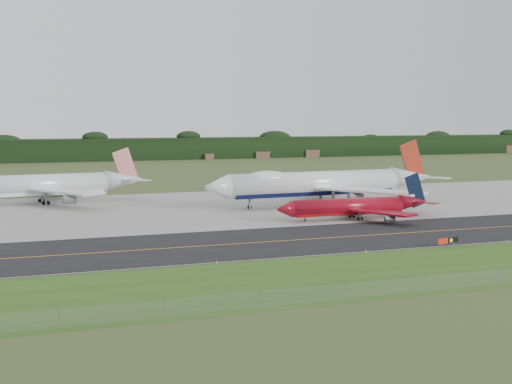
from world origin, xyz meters
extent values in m
plane|color=#3E4B23|center=(0.00, 0.00, 0.00)|extent=(600.00, 600.00, 0.00)
cube|color=#274D16|center=(0.00, -35.00, 0.01)|extent=(400.00, 30.00, 0.01)
cube|color=black|center=(0.00, -4.00, 0.01)|extent=(400.00, 32.00, 0.02)
cube|color=gray|center=(0.00, 51.00, 0.01)|extent=(400.00, 78.00, 0.01)
cube|color=gold|center=(0.00, -4.00, 0.03)|extent=(400.00, 0.40, 0.00)
cube|color=silver|center=(0.00, -19.50, 0.03)|extent=(400.00, 0.25, 0.00)
plane|color=slate|center=(0.00, -48.00, 1.10)|extent=(320.00, 0.00, 320.00)
cylinder|color=slate|center=(0.00, -48.00, 1.10)|extent=(0.10, 0.10, 2.20)
cylinder|color=slate|center=(-60.00, -48.00, 1.10)|extent=(0.10, 0.10, 2.20)
cube|color=black|center=(0.00, 275.00, 6.00)|extent=(700.00, 24.00, 12.00)
cylinder|color=silver|center=(20.23, 44.24, 6.09)|extent=(49.84, 9.57, 6.29)
cube|color=black|center=(20.23, 44.24, 4.05)|extent=(47.27, 7.83, 2.20)
cone|color=silver|center=(-7.57, 42.39, 6.09)|extent=(6.60, 6.69, 6.29)
cone|color=silver|center=(51.47, 46.32, 6.57)|extent=(13.46, 7.14, 6.29)
ellipsoid|color=silver|center=(6.39, 43.32, 7.82)|extent=(13.16, 6.19, 4.01)
cube|color=silver|center=(29.75, 30.83, 4.99)|extent=(21.34, 28.87, 0.54)
cube|color=silver|center=(27.88, 58.80, 4.99)|extent=(18.47, 29.37, 0.54)
cube|color=#A42812|center=(52.17, 46.37, 10.84)|extent=(9.06, 1.10, 13.03)
cylinder|color=gray|center=(25.85, 31.18, 3.28)|extent=(3.60, 2.86, 2.64)
cylinder|color=gray|center=(24.07, 57.93, 3.28)|extent=(3.60, 2.86, 2.64)
cylinder|color=gray|center=(32.33, 19.39, 3.28)|extent=(3.60, 2.86, 2.64)
cylinder|color=gray|center=(28.93, 70.47, 3.28)|extent=(3.60, 2.86, 2.64)
cylinder|color=black|center=(1.45, 42.99, 0.57)|extent=(1.16, 0.58, 1.13)
cylinder|color=slate|center=(24.42, 41.05, 2.10)|extent=(0.94, 0.94, 4.21)
cylinder|color=black|center=(24.42, 41.05, 0.57)|extent=(1.17, 0.64, 1.13)
cylinder|color=slate|center=(23.96, 47.95, 2.10)|extent=(0.94, 0.94, 4.21)
cylinder|color=black|center=(23.96, 47.95, 0.57)|extent=(1.17, 0.64, 1.13)
cylinder|color=maroon|center=(16.40, 17.64, 3.08)|extent=(27.90, 3.96, 3.77)
cube|color=maroon|center=(16.40, 17.64, 1.85)|extent=(26.50, 3.01, 1.32)
cone|color=maroon|center=(0.72, 17.74, 3.08)|extent=(3.51, 3.80, 3.77)
cone|color=maroon|center=(34.02, 17.52, 3.36)|extent=(7.38, 3.82, 3.77)
cube|color=maroon|center=(21.13, 9.84, 2.42)|extent=(11.04, 16.21, 0.42)
cube|color=maroon|center=(21.24, 25.37, 2.42)|extent=(11.20, 16.19, 0.42)
cube|color=black|center=(34.55, 17.52, 6.21)|extent=(5.96, 0.34, 8.59)
cylinder|color=gray|center=(20.83, 6.13, 1.39)|extent=(2.07, 1.60, 1.58)
cylinder|color=gray|center=(20.98, 29.08, 1.39)|extent=(2.07, 1.60, 1.58)
cylinder|color=black|center=(5.81, 17.71, 0.34)|extent=(0.68, 0.31, 0.68)
cylinder|color=slate|center=(18.62, 15.55, 0.97)|extent=(0.53, 0.53, 1.95)
cylinder|color=black|center=(18.62, 15.55, 0.34)|extent=(0.68, 0.34, 0.68)
cylinder|color=slate|center=(18.65, 19.70, 0.97)|extent=(0.53, 0.53, 1.95)
cylinder|color=black|center=(18.65, 19.70, 0.34)|extent=(0.68, 0.34, 0.68)
cylinder|color=silver|center=(-50.83, 74.00, 5.29)|extent=(41.26, 9.79, 5.68)
cube|color=white|center=(-50.83, 74.00, 3.44)|extent=(39.08, 8.17, 1.99)
cone|color=silver|center=(-25.12, 76.62, 5.71)|extent=(11.31, 6.74, 5.68)
cube|color=silver|center=(-42.51, 63.07, 4.29)|extent=(18.34, 23.90, 0.51)
cube|color=silver|center=(-44.88, 86.38, 4.29)|extent=(14.67, 24.55, 0.51)
cube|color=red|center=(-24.48, 76.68, 9.40)|extent=(7.84, 1.25, 11.29)
cylinder|color=gray|center=(-42.28, 57.46, 2.74)|extent=(3.33, 2.69, 2.39)
cylinder|color=gray|center=(-45.79, 91.91, 2.74)|extent=(3.33, 2.69, 2.39)
cylinder|color=slate|center=(-47.26, 71.22, 1.79)|extent=(0.87, 0.87, 3.58)
cylinder|color=black|center=(-47.26, 71.22, 0.51)|extent=(1.07, 0.61, 1.02)
cylinder|color=slate|center=(-47.89, 77.44, 1.79)|extent=(0.87, 0.87, 3.58)
cylinder|color=black|center=(-47.89, 77.44, 0.51)|extent=(1.07, 0.61, 1.02)
cylinder|color=slate|center=(15.26, -21.18, 0.38)|extent=(0.13, 0.13, 0.77)
cylinder|color=slate|center=(18.46, -20.43, 0.38)|extent=(0.13, 0.13, 0.77)
cube|color=#991A0B|center=(15.58, -21.11, 1.26)|extent=(2.39, 0.74, 0.99)
cube|color=black|center=(17.61, -20.63, 1.26)|extent=(1.11, 0.44, 0.99)
cube|color=black|center=(18.89, -20.33, 1.26)|extent=(1.33, 0.49, 0.99)
cylinder|color=yellow|center=(-27.05, -20.50, 0.25)|extent=(0.16, 0.16, 0.50)
cylinder|color=yellow|center=(0.21, -20.50, 0.25)|extent=(0.16, 0.16, 0.50)
cylinder|color=yellow|center=(30.43, -20.50, 0.25)|extent=(0.16, 0.16, 0.50)
camera|label=1|loc=(-60.25, -128.65, 23.41)|focal=50.00mm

